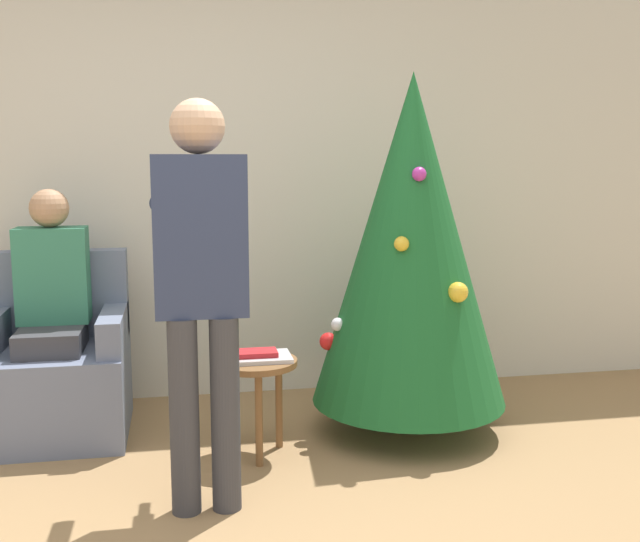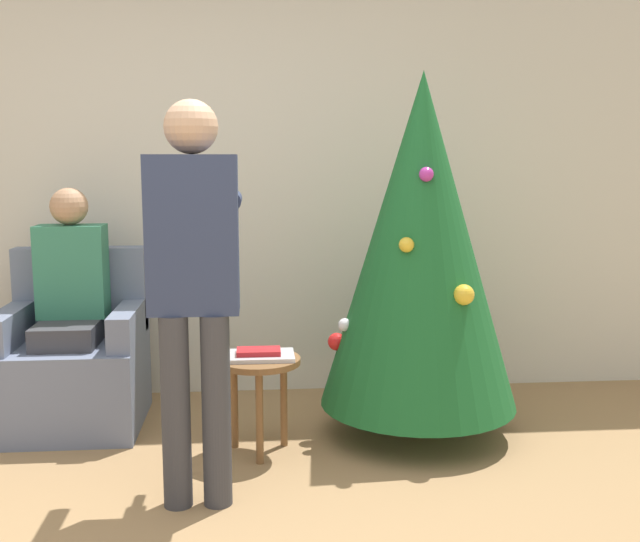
# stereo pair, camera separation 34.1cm
# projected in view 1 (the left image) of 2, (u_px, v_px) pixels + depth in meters

# --- Properties ---
(wall_back) EXTENTS (8.00, 0.06, 2.70)m
(wall_back) POSITION_uv_depth(u_px,v_px,m) (183.00, 174.00, 4.42)
(wall_back) COLOR beige
(wall_back) RESTS_ON ground_plane
(christmas_tree) EXTENTS (1.02, 1.02, 1.87)m
(christmas_tree) POSITION_uv_depth(u_px,v_px,m) (411.00, 241.00, 3.85)
(christmas_tree) COLOR brown
(christmas_tree) RESTS_ON ground_plane
(armchair) EXTENTS (0.73, 0.72, 0.94)m
(armchair) POSITION_uv_depth(u_px,v_px,m) (56.00, 371.00, 3.93)
(armchair) COLOR slate
(armchair) RESTS_ON ground_plane
(person_seated) EXTENTS (0.36, 0.46, 1.29)m
(person_seated) POSITION_uv_depth(u_px,v_px,m) (52.00, 301.00, 3.85)
(person_seated) COLOR #38383D
(person_seated) RESTS_ON ground_plane
(person_standing) EXTENTS (0.39, 0.57, 1.68)m
(person_standing) POSITION_uv_depth(u_px,v_px,m) (201.00, 270.00, 3.00)
(person_standing) COLOR #38383D
(person_standing) RESTS_ON ground_plane
(side_stool) EXTENTS (0.41, 0.41, 0.48)m
(side_stool) POSITION_uv_depth(u_px,v_px,m) (255.00, 375.00, 3.62)
(side_stool) COLOR brown
(side_stool) RESTS_ON ground_plane
(laptop) EXTENTS (0.35, 0.22, 0.02)m
(laptop) POSITION_uv_depth(u_px,v_px,m) (255.00, 358.00, 3.60)
(laptop) COLOR silver
(laptop) RESTS_ON side_stool
(book) EXTENTS (0.21, 0.13, 0.02)m
(book) POSITION_uv_depth(u_px,v_px,m) (255.00, 353.00, 3.60)
(book) COLOR #B21E23
(book) RESTS_ON laptop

